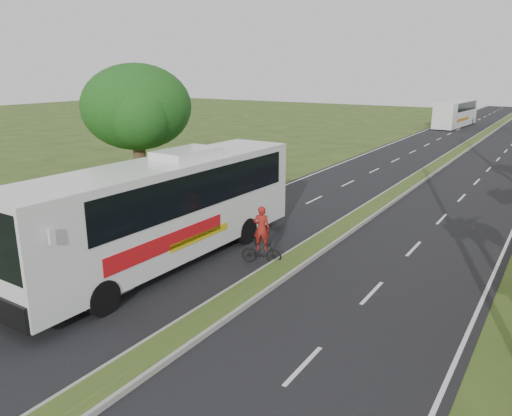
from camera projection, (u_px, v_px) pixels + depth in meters
The scene contains 8 objects.
ground at pixel (195, 329), 14.36m from camera, with size 180.00×180.00×0.00m, color #304519.
road_asphalt at pixel (401, 190), 30.61m from camera, with size 14.00×160.00×0.02m, color black.
median_strip at pixel (402, 189), 30.59m from camera, with size 1.20×160.00×0.18m.
lane_edge_left at pixel (304, 178), 34.07m from camera, with size 0.12×160.00×0.01m, color silver.
shade_tree at pixel (136, 110), 27.39m from camera, with size 6.30×6.00×7.54m.
coach_bus_main at pixel (166, 204), 18.61m from camera, with size 2.98×13.19×4.25m.
coach_bus_far at pixel (456, 112), 63.41m from camera, with size 3.23×11.24×3.23m.
motorcyclist at pixel (262, 242), 18.96m from camera, with size 1.61×0.96×2.29m.
Camera 1 is at (8.39, -9.93, 7.24)m, focal length 35.00 mm.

